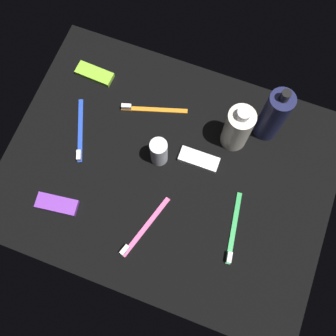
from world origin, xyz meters
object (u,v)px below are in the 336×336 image
object	(u,v)px
bodywash_bottle	(238,128)
snack_bar_purple	(57,204)
toothbrush_orange	(150,109)
deodorant_stick	(159,152)
toothbrush_blue	(80,134)
snack_bar_white	(199,159)
toothbrush_green	(233,232)
lotion_bottle	(273,115)
snack_bar_lime	(95,74)
toothbrush_pink	(141,229)

from	to	relation	value
bodywash_bottle	snack_bar_purple	world-z (taller)	bodywash_bottle
toothbrush_orange	deodorant_stick	bearing A→B (deg)	121.12
toothbrush_blue	snack_bar_white	distance (cm)	32.17
toothbrush_green	toothbrush_blue	size ratio (longest dim) A/B	1.06
lotion_bottle	toothbrush_blue	size ratio (longest dim) A/B	1.22
snack_bar_purple	snack_bar_lime	world-z (taller)	same
snack_bar_white	bodywash_bottle	bearing A→B (deg)	-127.20
snack_bar_white	lotion_bottle	bearing A→B (deg)	-134.28
lotion_bottle	bodywash_bottle	distance (cm)	9.20
deodorant_stick	toothbrush_pink	bearing A→B (deg)	97.81
lotion_bottle	toothbrush_pink	distance (cm)	42.82
deodorant_stick	toothbrush_pink	distance (cm)	19.62
toothbrush_blue	snack_bar_lime	world-z (taller)	toothbrush_blue
toothbrush_pink	snack_bar_purple	size ratio (longest dim) A/B	1.69
deodorant_stick	snack_bar_lime	size ratio (longest dim) A/B	0.93
snack_bar_purple	toothbrush_orange	bearing A→B (deg)	-118.42
bodywash_bottle	snack_bar_white	xyz separation A→B (cm)	(6.53, 8.77, -6.75)
lotion_bottle	bodywash_bottle	size ratio (longest dim) A/B	1.25
deodorant_stick	snack_bar_white	world-z (taller)	deodorant_stick
toothbrush_pink	snack_bar_lime	xyz separation A→B (cm)	(28.23, -35.49, 0.14)
bodywash_bottle	toothbrush_orange	distance (cm)	24.64
snack_bar_purple	snack_bar_lime	bearing A→B (deg)	-88.56
toothbrush_pink	lotion_bottle	bearing A→B (deg)	-119.91
lotion_bottle	snack_bar_purple	distance (cm)	58.04
lotion_bottle	toothbrush_blue	world-z (taller)	lotion_bottle
toothbrush_orange	toothbrush_pink	distance (cm)	32.58
deodorant_stick	snack_bar_lime	xyz separation A→B (cm)	(25.62, -16.51, -4.09)
lotion_bottle	snack_bar_white	size ratio (longest dim) A/B	2.00
deodorant_stick	snack_bar_white	xyz separation A→B (cm)	(-9.84, -3.08, -4.09)
bodywash_bottle	toothbrush_blue	bearing A→B (deg)	18.75
toothbrush_blue	snack_bar_white	xyz separation A→B (cm)	(-31.89, -4.27, 0.14)
bodywash_bottle	snack_bar_white	world-z (taller)	bodywash_bottle
bodywash_bottle	toothbrush_orange	world-z (taller)	bodywash_bottle
bodywash_bottle	deodorant_stick	world-z (taller)	bodywash_bottle
deodorant_stick	toothbrush_orange	world-z (taller)	deodorant_stick
toothbrush_blue	snack_bar_purple	xyz separation A→B (cm)	(-2.53, 19.43, 0.14)
toothbrush_orange	snack_bar_lime	size ratio (longest dim) A/B	1.69
bodywash_bottle	toothbrush_green	size ratio (longest dim) A/B	0.93
toothbrush_green	snack_bar_white	world-z (taller)	toothbrush_green
toothbrush_orange	snack_bar_lime	bearing A→B (deg)	-13.62
lotion_bottle	toothbrush_pink	world-z (taller)	lotion_bottle
toothbrush_green	toothbrush_blue	world-z (taller)	same
toothbrush_blue	snack_bar_white	world-z (taller)	toothbrush_blue
toothbrush_green	toothbrush_orange	bearing A→B (deg)	-37.09
snack_bar_lime	snack_bar_white	distance (cm)	37.92
bodywash_bottle	toothbrush_green	distance (cm)	25.55
toothbrush_pink	snack_bar_purple	xyz separation A→B (cm)	(22.13, 1.64, 0.14)
lotion_bottle	toothbrush_green	size ratio (longest dim) A/B	1.16
deodorant_stick	snack_bar_purple	world-z (taller)	deodorant_stick
lotion_bottle	toothbrush_blue	distance (cm)	49.95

